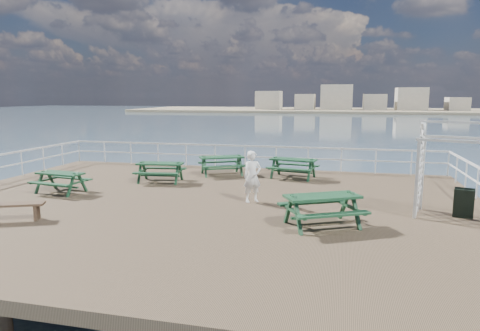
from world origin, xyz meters
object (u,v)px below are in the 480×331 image
picnic_table_d (60,178)px  person (252,177)px  picnic_table_b (293,164)px  picnic_table_c (222,161)px  picnic_table_e (322,204)px  flat_bench_near (12,208)px  trellis_arbor (459,176)px  picnic_table_a (160,168)px

picnic_table_d → person: bearing=9.9°
picnic_table_b → picnic_table_c: (-3.09, 0.02, -0.00)m
picnic_table_c → picnic_table_e: 7.95m
flat_bench_near → trellis_arbor: size_ratio=0.63×
person → trellis_arbor: bearing=-40.4°
trellis_arbor → person: trellis_arbor is taller
picnic_table_a → person: 4.82m
picnic_table_a → picnic_table_e: 7.89m
picnic_table_d → trellis_arbor: 12.79m
picnic_table_d → flat_bench_near: (0.88, -3.31, -0.16)m
flat_bench_near → person: person is taller
picnic_table_e → trellis_arbor: (3.60, 1.60, 0.60)m
picnic_table_c → trellis_arbor: trellis_arbor is taller
picnic_table_a → person: person is taller
picnic_table_b → flat_bench_near: size_ratio=1.25×
picnic_table_e → flat_bench_near: size_ratio=1.45×
flat_bench_near → person: size_ratio=1.02×
picnic_table_c → person: 4.94m
picnic_table_e → person: (-2.32, 2.12, 0.22)m
picnic_table_a → trellis_arbor: trellis_arbor is taller
picnic_table_e → person: person is taller
picnic_table_a → picnic_table_d: bearing=-142.3°
picnic_table_c → picnic_table_b: bearing=-28.0°
picnic_table_c → picnic_table_d: 6.53m
picnic_table_b → person: 4.44m
picnic_table_a → picnic_table_b: (5.03, 2.05, 0.03)m
picnic_table_d → person: 6.86m
picnic_table_d → flat_bench_near: size_ratio=1.09×
picnic_table_b → trellis_arbor: (5.11, -4.88, 0.62)m
picnic_table_b → flat_bench_near: picnic_table_b is taller
picnic_table_c → person: size_ratio=1.42×
trellis_arbor → person: bearing=-168.3°
picnic_table_d → picnic_table_a: bearing=52.1°
flat_bench_near → trellis_arbor: trellis_arbor is taller
picnic_table_c → flat_bench_near: (-3.69, -7.97, -0.22)m
picnic_table_a → picnic_table_c: 2.84m
picnic_table_d → flat_bench_near: 3.43m
picnic_table_e → picnic_table_c: bearing=97.1°
picnic_table_b → picnic_table_c: 3.09m
picnic_table_c → trellis_arbor: size_ratio=0.87×
picnic_table_c → trellis_arbor: bearing=-58.6°
picnic_table_d → picnic_table_e: (9.17, -1.83, 0.08)m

